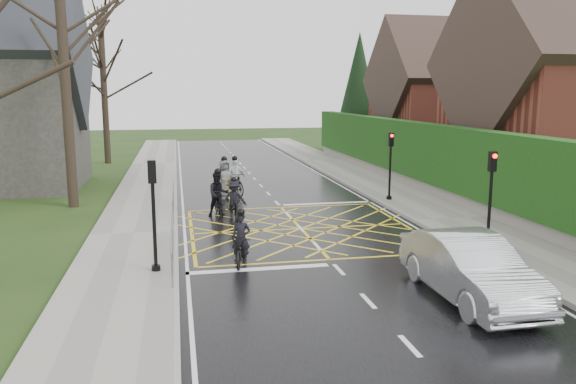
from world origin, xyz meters
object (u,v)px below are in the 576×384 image
object	(u,v)px
cyclist_rear	(241,246)
car	(470,268)
cyclist_back	(219,198)
cyclist_front	(235,181)
cyclist_lead	(225,184)
cyclist_mid	(234,204)

from	to	relation	value
cyclist_rear	car	distance (m)	6.44
cyclist_rear	car	xyz separation A→B (m)	(5.13, -3.88, 0.25)
cyclist_rear	cyclist_back	bearing A→B (deg)	104.96
cyclist_front	cyclist_lead	world-z (taller)	cyclist_lead
cyclist_back	cyclist_front	world-z (taller)	cyclist_back
cyclist_front	cyclist_lead	distance (m)	1.05
cyclist_rear	car	bearing A→B (deg)	-23.51
cyclist_lead	cyclist_front	bearing A→B (deg)	37.36
cyclist_rear	cyclist_lead	bearing A→B (deg)	101.35
cyclist_mid	cyclist_lead	bearing A→B (deg)	84.15
cyclist_mid	car	size ratio (longest dim) A/B	0.38
cyclist_mid	cyclist_front	xyz separation A→B (m)	(0.59, 5.29, 0.10)
cyclist_lead	cyclist_back	bearing A→B (deg)	-117.59
car	cyclist_lead	bearing A→B (deg)	107.78
cyclist_lead	car	world-z (taller)	cyclist_lead
cyclist_mid	car	xyz separation A→B (m)	(4.72, -9.98, 0.17)
cyclist_front	car	world-z (taller)	cyclist_front
cyclist_back	cyclist_rear	bearing A→B (deg)	-93.78
cyclist_front	car	xyz separation A→B (m)	(4.13, -15.27, 0.07)
cyclist_mid	cyclist_front	distance (m)	5.32
cyclist_back	cyclist_mid	xyz separation A→B (m)	(0.57, -0.67, -0.12)
cyclist_back	car	bearing A→B (deg)	-68.72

